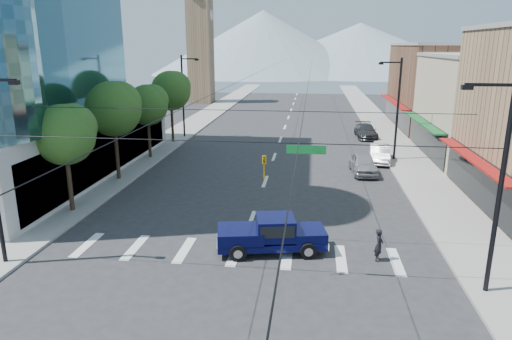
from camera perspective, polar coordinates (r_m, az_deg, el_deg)
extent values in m
plane|color=#28282B|center=(21.79, -2.75, -12.05)|extent=(160.00, 160.00, 0.00)
cube|color=gray|center=(61.83, -7.48, 5.96)|extent=(4.00, 120.00, 0.15)
cube|color=gray|center=(60.49, 15.22, 5.34)|extent=(4.00, 120.00, 0.15)
cube|color=tan|center=(46.47, 28.16, 6.72)|extent=(12.00, 14.00, 9.00)
cube|color=brown|center=(61.54, 23.04, 9.47)|extent=(12.00, 18.00, 10.00)
cube|color=#8C6B4C|center=(83.46, -6.94, 14.53)|extent=(4.00, 4.00, 18.00)
cone|color=gray|center=(170.05, 0.90, 15.67)|extent=(80.00, 80.00, 22.00)
cone|color=gray|center=(179.82, 12.80, 14.65)|extent=(90.00, 90.00, 18.00)
cylinder|color=black|center=(30.01, -22.33, -0.79)|extent=(0.28, 0.28, 4.55)
sphere|color=#26541C|center=(29.44, -22.84, 4.08)|extent=(3.64, 3.64, 3.64)
sphere|color=#26541C|center=(29.44, -21.96, 4.96)|extent=(2.86, 2.86, 2.86)
cylinder|color=black|center=(36.00, -17.04, 2.70)|extent=(0.28, 0.28, 5.11)
sphere|color=#26541C|center=(35.51, -17.41, 7.30)|extent=(4.09, 4.09, 4.09)
sphere|color=#26541C|center=(35.57, -16.67, 8.02)|extent=(3.21, 3.21, 3.21)
cylinder|color=black|center=(42.40, -13.23, 4.41)|extent=(0.28, 0.28, 4.55)
sphere|color=#26541C|center=(42.00, -13.44, 7.89)|extent=(3.64, 3.64, 3.64)
sphere|color=#26541C|center=(42.10, -12.82, 8.50)|extent=(2.86, 2.86, 2.86)
cylinder|color=black|center=(48.88, -10.45, 6.31)|extent=(0.28, 0.28, 5.11)
sphere|color=#26541C|center=(48.52, -10.62, 9.71)|extent=(4.09, 4.09, 4.09)
sphere|color=#26541C|center=(48.65, -10.08, 10.23)|extent=(3.21, 3.21, 3.21)
cylinder|color=black|center=(20.27, 28.19, -2.33)|extent=(0.20, 0.20, 9.00)
cylinder|color=black|center=(18.76, -3.51, 3.57)|extent=(21.60, 0.04, 0.04)
imported|color=gold|center=(18.79, 1.04, 0.33)|extent=(0.16, 0.20, 1.00)
cube|color=#0C6626|center=(18.50, 6.30, 2.55)|extent=(1.60, 0.06, 0.35)
cylinder|color=black|center=(51.36, -9.12, 8.98)|extent=(0.20, 0.20, 9.00)
cube|color=black|center=(50.84, -8.32, 13.59)|extent=(1.80, 0.12, 0.12)
cube|color=black|center=(50.64, -7.42, 13.50)|extent=(0.40, 0.25, 0.18)
cylinder|color=black|center=(42.07, 17.29, 7.12)|extent=(0.20, 0.20, 9.00)
cube|color=black|center=(41.58, 16.49, 12.78)|extent=(1.80, 0.12, 0.12)
cube|color=black|center=(41.47, 15.36, 12.72)|extent=(0.40, 0.25, 0.18)
cube|color=#070836|center=(23.06, 1.93, -8.95)|extent=(5.61, 2.92, 0.34)
cube|color=#070836|center=(23.16, 6.65, -7.89)|extent=(1.87, 2.10, 0.53)
cube|color=#070836|center=(22.77, 2.44, -7.15)|extent=(2.15, 2.11, 1.07)
cube|color=black|center=(22.74, 2.44, -6.93)|extent=(1.96, 2.10, 0.58)
cube|color=#070836|center=(22.79, -1.98, -8.05)|extent=(2.56, 2.33, 0.63)
cube|color=silver|center=(23.46, 8.51, -8.68)|extent=(0.46, 1.83, 0.34)
cube|color=silver|center=(22.97, -4.79, -9.11)|extent=(0.46, 1.83, 0.29)
cylinder|color=black|center=(22.51, 6.54, -10.03)|extent=(0.86, 0.44, 0.82)
cylinder|color=black|center=(24.17, 5.76, -8.17)|extent=(0.86, 0.44, 0.82)
cylinder|color=black|center=(22.18, -2.27, -10.34)|extent=(0.86, 0.44, 0.82)
cylinder|color=black|center=(23.86, -2.40, -8.42)|extent=(0.86, 0.44, 0.82)
imported|color=black|center=(22.82, 15.12, -9.03)|extent=(0.57, 0.69, 1.62)
imported|color=#9C9BA0|center=(37.70, 13.26, 0.79)|extent=(2.20, 4.86, 1.62)
imported|color=silver|center=(41.72, 15.18, 1.98)|extent=(2.02, 4.75, 1.52)
imported|color=#2E2F31|center=(52.55, 13.57, 4.76)|extent=(2.37, 5.30, 1.51)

